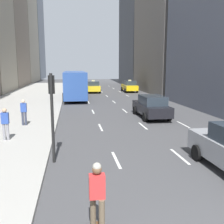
% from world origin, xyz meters
% --- Properties ---
extents(sidewalk_left, '(8.00, 66.00, 0.15)m').
position_xyz_m(sidewalk_left, '(-7.00, 27.00, 0.07)').
color(sidewalk_left, '#ADAAA3').
rests_on(sidewalk_left, ground).
extents(lane_markings, '(5.72, 56.00, 0.01)m').
position_xyz_m(lane_markings, '(2.60, 23.00, 0.01)').
color(lane_markings, white).
rests_on(lane_markings, ground).
extents(building_row_left, '(6.00, 96.66, 33.34)m').
position_xyz_m(building_row_left, '(-14.00, 47.88, 13.39)').
color(building_row_left, gray).
rests_on(building_row_left, ground).
extents(building_row_right, '(6.00, 57.29, 28.54)m').
position_xyz_m(building_row_right, '(12.00, 31.87, 11.14)').
color(building_row_right, '#A89E89').
rests_on(building_row_right, ground).
extents(taxi_lead, '(2.02, 4.40, 1.87)m').
position_xyz_m(taxi_lead, '(1.20, 36.99, 0.88)').
color(taxi_lead, yellow).
rests_on(taxi_lead, ground).
extents(taxi_second, '(2.02, 4.40, 1.87)m').
position_xyz_m(taxi_second, '(6.80, 37.11, 0.88)').
color(taxi_second, yellow).
rests_on(taxi_second, ground).
extents(sedan_black_near, '(2.02, 4.83, 1.70)m').
position_xyz_m(sedan_black_near, '(4.00, 16.71, 0.87)').
color(sedan_black_near, black).
rests_on(sedan_black_near, ground).
extents(city_bus, '(2.80, 11.61, 3.25)m').
position_xyz_m(city_bus, '(-1.61, 30.26, 1.79)').
color(city_bus, '#2D519E').
rests_on(city_bus, ground).
extents(skateboarder, '(0.36, 0.80, 1.75)m').
position_xyz_m(skateboarder, '(-1.45, 3.22, 0.96)').
color(skateboarder, brown).
rests_on(skateboarder, ground).
extents(pedestrian_mid_block, '(0.36, 0.22, 1.65)m').
position_xyz_m(pedestrian_mid_block, '(-5.33, 11.29, 1.07)').
color(pedestrian_mid_block, gray).
rests_on(pedestrian_mid_block, sidewalk_left).
extents(pedestrian_far_walking, '(0.36, 0.22, 1.65)m').
position_xyz_m(pedestrian_far_walking, '(-5.02, 14.74, 1.07)').
color(pedestrian_far_walking, '#383D51').
rests_on(pedestrian_far_walking, sidewalk_left).
extents(traffic_light_pole, '(0.24, 0.42, 3.60)m').
position_xyz_m(traffic_light_pole, '(-2.75, 8.21, 2.41)').
color(traffic_light_pole, black).
rests_on(traffic_light_pole, ground).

